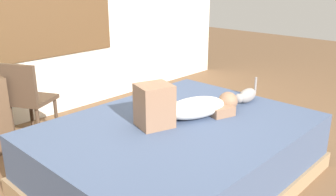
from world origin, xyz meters
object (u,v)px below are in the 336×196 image
Objects in this scene: bed at (177,153)px; chair_by_desk at (27,97)px; person_lying at (185,106)px; cat at (246,96)px.

chair_by_desk is (-0.51, 1.52, 0.26)m from bed.
chair_by_desk reaches higher than person_lying.
cat is at bearing -7.90° from bed.
person_lying is 0.73m from cat.
cat reaches higher than bed.
bed is 2.57× the size of chair_by_desk.
cat is (0.71, -0.14, -0.05)m from person_lying.
bed is 0.39m from person_lying.
cat is 2.12m from chair_by_desk.
cat is 0.42× the size of chair_by_desk.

